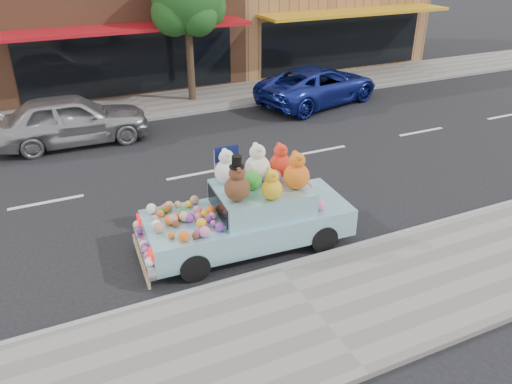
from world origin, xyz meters
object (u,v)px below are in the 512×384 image
car_silver (72,119)px  car_blue (318,85)px  street_tree (187,4)px  art_car (249,211)px

car_silver → car_blue: bearing=-86.1°
street_tree → art_car: bearing=-101.7°
car_silver → art_car: (2.70, -7.73, 0.02)m
car_silver → art_car: art_car is taller
car_silver → art_car: size_ratio=1.02×
street_tree → car_blue: 5.81m
car_silver → car_blue: 9.31m
street_tree → car_blue: street_tree is taller
car_blue → art_car: size_ratio=1.13×
art_car → car_silver: bearing=112.6°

